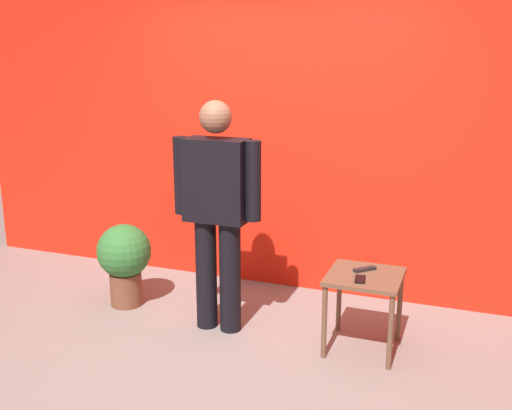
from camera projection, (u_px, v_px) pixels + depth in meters
ground_plane at (216, 361)px, 4.11m from camera, size 12.00×12.00×0.00m
back_wall_red at (287, 104)px, 5.08m from camera, size 6.27×0.12×3.22m
standing_person at (217, 205)px, 4.36m from camera, size 0.67×0.25×1.72m
side_table at (364, 287)px, 4.16m from camera, size 0.50×0.50×0.56m
cell_phone at (360, 279)px, 4.04m from camera, size 0.09×0.15×0.01m
tv_remote at (365, 269)px, 4.21m from camera, size 0.15×0.15×0.02m
potted_plant at (124, 258)px, 4.91m from camera, size 0.44×0.44×0.69m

